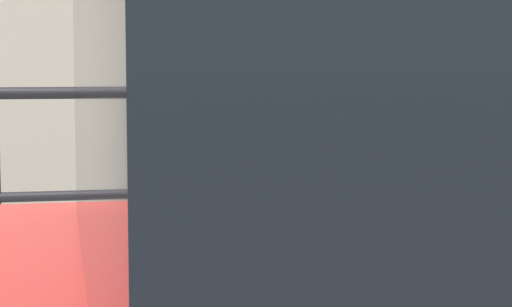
% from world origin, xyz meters
% --- Properties ---
extents(parking_meter, '(0.18, 0.19, 1.36)m').
position_xyz_m(parking_meter, '(-0.32, 0.25, 1.13)').
color(parking_meter, slate).
rests_on(parking_meter, sidewalk_curb).
extents(pedestrian_at_meter, '(0.62, 0.53, 1.71)m').
position_xyz_m(pedestrian_at_meter, '(0.19, 0.39, 1.10)').
color(pedestrian_at_meter, black).
rests_on(pedestrian_at_meter, sidewalk_curb).
extents(background_railing, '(24.06, 0.06, 1.18)m').
position_xyz_m(background_railing, '(-0.00, 2.30, 0.97)').
color(background_railing, black).
rests_on(background_railing, sidewalk_curb).
extents(backdrop_wall, '(32.00, 0.50, 3.82)m').
position_xyz_m(backdrop_wall, '(0.00, 5.85, 1.91)').
color(backdrop_wall, '#ADA38E').
rests_on(backdrop_wall, ground).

